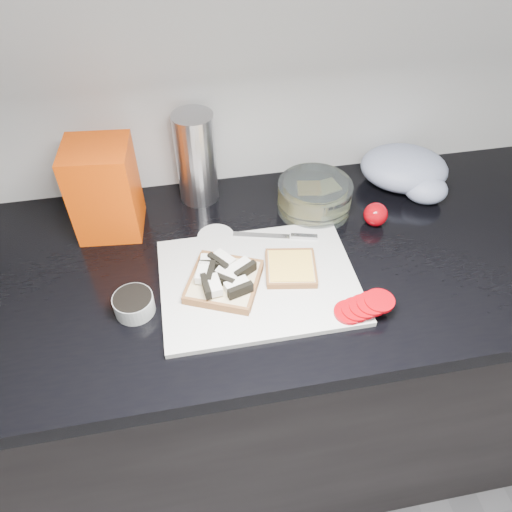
{
  "coord_description": "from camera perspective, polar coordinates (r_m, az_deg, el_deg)",
  "views": [
    {
      "loc": [
        -0.22,
        0.46,
        1.67
      ],
      "look_at": [
        -0.09,
        1.16,
        0.95
      ],
      "focal_mm": 35.0,
      "sensor_mm": 36.0,
      "label": 1
    }
  ],
  "objects": [
    {
      "name": "tomato_slices",
      "position": [
        0.98,
        12.25,
        -5.66
      ],
      "size": [
        0.13,
        0.08,
        0.02
      ],
      "rotation": [
        0.0,
        0.0,
        -0.41
      ],
      "color": "#A5030B",
      "rests_on": "cutting_board"
    },
    {
      "name": "glass_bowl",
      "position": [
        1.19,
        6.68,
        6.74
      ],
      "size": [
        0.17,
        0.17,
        0.07
      ],
      "rotation": [
        0.0,
        0.0,
        -0.16
      ],
      "color": "silver",
      "rests_on": "countertop"
    },
    {
      "name": "seed_tub",
      "position": [
        1.0,
        -13.8,
        -5.28
      ],
      "size": [
        0.08,
        0.08,
        0.04
      ],
      "color": "#939797",
      "rests_on": "countertop"
    },
    {
      "name": "steel_canister",
      "position": [
        1.18,
        -6.86,
        11.02
      ],
      "size": [
        0.09,
        0.09,
        0.22
      ],
      "primitive_type": "cylinder",
      "color": "#A9A9AE",
      "rests_on": "countertop"
    },
    {
      "name": "bread_bag",
      "position": [
        1.14,
        -16.93,
        7.27
      ],
      "size": [
        0.15,
        0.14,
        0.21
      ],
      "primitive_type": "cube",
      "rotation": [
        0.0,
        0.0,
        -0.1
      ],
      "color": "red",
      "rests_on": "countertop"
    },
    {
      "name": "base_cabinet",
      "position": [
        1.46,
        3.11,
        -12.87
      ],
      "size": [
        3.5,
        0.6,
        0.86
      ],
      "primitive_type": "cube",
      "color": "black",
      "rests_on": "ground"
    },
    {
      "name": "bread_left",
      "position": [
        1.01,
        -3.72,
        -2.67
      ],
      "size": [
        0.18,
        0.18,
        0.04
      ],
      "rotation": [
        0.0,
        0.0,
        -0.41
      ],
      "color": "beige",
      "rests_on": "cutting_board"
    },
    {
      "name": "bread_right",
      "position": [
        1.04,
        4.0,
        -1.38
      ],
      "size": [
        0.12,
        0.12,
        0.02
      ],
      "rotation": [
        0.0,
        0.0,
        -0.17
      ],
      "color": "beige",
      "rests_on": "cutting_board"
    },
    {
      "name": "whole_tomatoes",
      "position": [
        1.18,
        13.51,
        4.64
      ],
      "size": [
        0.06,
        0.06,
        0.06
      ],
      "rotation": [
        0.0,
        0.0,
        0.08
      ],
      "color": "#A5030B",
      "rests_on": "countertop"
    },
    {
      "name": "cutting_board",
      "position": [
        1.03,
        0.31,
        -2.89
      ],
      "size": [
        0.4,
        0.3,
        0.01
      ],
      "primitive_type": "cube",
      "color": "silver",
      "rests_on": "countertop"
    },
    {
      "name": "tub_lid",
      "position": [
        1.13,
        -4.61,
        2.19
      ],
      "size": [
        0.1,
        0.1,
        0.01
      ],
      "primitive_type": "cylinder",
      "rotation": [
        0.0,
        0.0,
        -0.18
      ],
      "color": "silver",
      "rests_on": "countertop"
    },
    {
      "name": "knife",
      "position": [
        1.11,
        3.43,
        2.29
      ],
      "size": [
        0.19,
        0.06,
        0.01
      ],
      "rotation": [
        0.0,
        0.0,
        -0.26
      ],
      "color": "#BBBABF",
      "rests_on": "cutting_board"
    },
    {
      "name": "countertop",
      "position": [
        1.11,
        4.0,
        -0.5
      ],
      "size": [
        3.5,
        0.64,
        0.04
      ],
      "primitive_type": "cube",
      "color": "black",
      "rests_on": "base_cabinet"
    },
    {
      "name": "grocery_bag",
      "position": [
        1.3,
        16.88,
        9.28
      ],
      "size": [
        0.26,
        0.25,
        0.09
      ],
      "rotation": [
        0.0,
        0.0,
        -0.34
      ],
      "color": "#9BA6BF",
      "rests_on": "countertop"
    }
  ]
}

